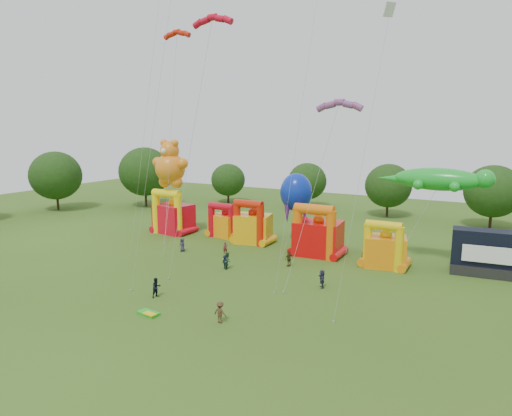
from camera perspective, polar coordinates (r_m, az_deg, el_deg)
The scene contains 24 objects.
ground at distance 40.60m, azimuth -15.11°, elevation -13.78°, with size 160.00×160.00×0.00m, color #325317.
tree_ring at distance 39.76m, azimuth -16.17°, elevation -4.78°, with size 124.96×127.08×12.07m.
bouncy_castle_0 at distance 71.31m, azimuth -10.41°, elevation -1.00°, with size 6.05×5.17×6.87m.
bouncy_castle_1 at distance 68.09m, azimuth -3.85°, elevation -1.90°, with size 5.23×4.58×5.19m.
bouncy_castle_2 at distance 64.06m, azimuth -0.45°, elevation -2.29°, with size 5.44×4.70×6.26m.
bouncy_castle_3 at distance 58.49m, azimuth 7.68°, elevation -3.42°, with size 6.00×4.95×6.79m.
bouncy_castle_4 at distance 55.37m, azimuth 15.81°, elevation -4.93°, with size 5.32×4.65×5.67m.
stage_trailer at distance 56.54m, azimuth 27.19°, elevation -5.10°, with size 8.06×3.64×5.07m.
teddy_bear_kite at distance 68.07m, azimuth -10.83°, elevation 2.44°, with size 6.25×7.50×14.44m.
gecko_kite at distance 56.10m, azimuth 20.26°, elevation -0.01°, with size 12.81×5.80×11.67m.
octopus_kite at distance 62.83m, azimuth 4.70°, elevation -0.28°, with size 4.49×11.36×9.90m.
parafoil_kites at distance 53.99m, azimuth -6.29°, elevation 6.80°, with size 29.09×15.13×29.66m.
diamond_kites at distance 47.46m, azimuth -4.36°, elevation 9.68°, with size 31.67×15.65×36.80m.
folded_kite_bundle at distance 41.94m, azimuth -13.28°, elevation -12.69°, with size 2.11×1.29×0.31m.
spectator_0 at distance 60.83m, azimuth -9.19°, elevation -4.57°, with size 0.85×0.56×1.75m, color #2B2741.
spectator_1 at distance 58.99m, azimuth -3.85°, elevation -5.03°, with size 0.56×0.37×1.54m, color maroon.
spectator_2 at distance 52.91m, azimuth -3.56°, elevation -6.61°, with size 0.94×0.73×1.93m, color #1A422E.
spectator_3 at distance 53.04m, azimuth -3.86°, elevation -6.75°, with size 1.04×0.60×1.61m, color black.
spectator_4 at distance 53.87m, azimuth 4.15°, elevation -6.33°, with size 1.11×0.46×1.89m, color #3C3118.
spectator_5 at distance 47.41m, azimuth 8.24°, elevation -8.76°, with size 1.74×0.55×1.87m, color #272741.
spectator_6 at distance 55.40m, azimuth 13.32°, elevation -6.20°, with size 0.85×0.55×1.75m, color #5C261A.
spectator_7 at distance 54.45m, azimuth 17.33°, elevation -6.66°, with size 0.65×0.43×1.79m, color #1A4126.
spectator_8 at distance 45.50m, azimuth -12.33°, elevation -9.69°, with size 0.93×0.73×1.92m, color black.
spectator_9 at distance 39.19m, azimuth -4.50°, elevation -12.87°, with size 1.20×0.69×1.85m, color #462F1C.
Camera 1 is at (26.15, -26.44, 16.28)m, focal length 32.00 mm.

